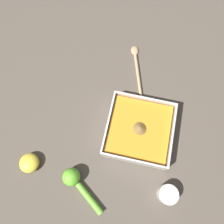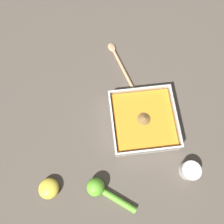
{
  "view_description": "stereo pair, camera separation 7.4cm",
  "coord_description": "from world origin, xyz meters",
  "px_view_note": "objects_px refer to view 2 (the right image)",
  "views": [
    {
      "loc": [
        -0.08,
        -0.15,
        0.74
      ],
      "look_at": [
        -0.13,
        0.06,
        0.03
      ],
      "focal_mm": 35.0,
      "sensor_mm": 36.0,
      "label": 1
    },
    {
      "loc": [
        -0.15,
        -0.16,
        0.74
      ],
      "look_at": [
        -0.13,
        0.06,
        0.03
      ],
      "focal_mm": 35.0,
      "sensor_mm": 36.0,
      "label": 2
    }
  ],
  "objects_px": {
    "lemon_squeezer": "(100,190)",
    "lemon_half": "(49,188)",
    "spice_bowl": "(190,171)",
    "square_dish": "(143,121)",
    "wooden_spoon": "(121,64)"
  },
  "relations": [
    {
      "from": "lemon_squeezer",
      "to": "lemon_half",
      "type": "bearing_deg",
      "value": 28.05
    },
    {
      "from": "lemon_squeezer",
      "to": "wooden_spoon",
      "type": "xyz_separation_m",
      "value": [
        0.12,
        0.43,
        -0.02
      ]
    },
    {
      "from": "spice_bowl",
      "to": "lemon_squeezer",
      "type": "height_order",
      "value": "lemon_squeezer"
    },
    {
      "from": "lemon_half",
      "to": "wooden_spoon",
      "type": "distance_m",
      "value": 0.5
    },
    {
      "from": "spice_bowl",
      "to": "lemon_squeezer",
      "type": "bearing_deg",
      "value": -175.16
    },
    {
      "from": "spice_bowl",
      "to": "wooden_spoon",
      "type": "relative_size",
      "value": 0.27
    },
    {
      "from": "square_dish",
      "to": "lemon_half",
      "type": "relative_size",
      "value": 3.37
    },
    {
      "from": "square_dish",
      "to": "wooden_spoon",
      "type": "relative_size",
      "value": 0.95
    },
    {
      "from": "lemon_squeezer",
      "to": "lemon_half",
      "type": "distance_m",
      "value": 0.16
    },
    {
      "from": "lemon_squeezer",
      "to": "lemon_half",
      "type": "xyz_separation_m",
      "value": [
        -0.16,
        0.02,
        -0.01
      ]
    },
    {
      "from": "lemon_half",
      "to": "lemon_squeezer",
      "type": "bearing_deg",
      "value": -7.94
    },
    {
      "from": "wooden_spoon",
      "to": "spice_bowl",
      "type": "bearing_deg",
      "value": -175.01
    },
    {
      "from": "spice_bowl",
      "to": "square_dish",
      "type": "bearing_deg",
      "value": 124.37
    },
    {
      "from": "wooden_spoon",
      "to": "lemon_half",
      "type": "bearing_deg",
      "value": 128.64
    },
    {
      "from": "lemon_squeezer",
      "to": "wooden_spoon",
      "type": "height_order",
      "value": "lemon_squeezer"
    }
  ]
}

